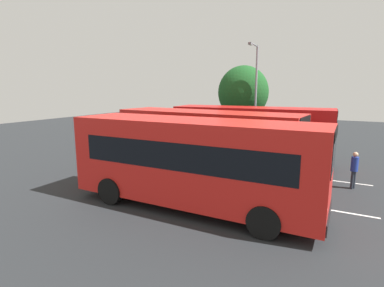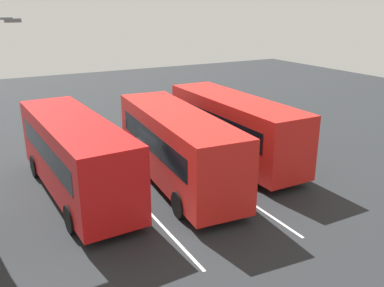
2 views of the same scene
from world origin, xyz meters
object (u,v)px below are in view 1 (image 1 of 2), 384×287
pedestrian (354,167)px  depot_tree (243,93)px  bus_center_right (251,132)px  street_lamp (255,91)px  bus_center_left (206,141)px  bus_far_left (193,160)px

pedestrian → depot_tree: 12.40m
bus_center_right → street_lamp: (-0.91, 3.82, 2.56)m
bus_center_left → depot_tree: size_ratio=1.53×
bus_center_right → pedestrian: 6.64m
bus_far_left → street_lamp: size_ratio=1.26×
pedestrian → street_lamp: (-6.76, 6.85, 3.43)m
bus_center_left → bus_center_right: size_ratio=1.00×
bus_far_left → bus_center_left: bearing=107.8°
bus_far_left → bus_center_right: bearing=91.6°
bus_center_left → depot_tree: depot_tree is taller
bus_center_left → street_lamp: 8.65m
depot_tree → pedestrian: bearing=-46.3°
bus_far_left → pedestrian: bearing=44.2°
bus_center_right → street_lamp: 4.69m
pedestrian → street_lamp: size_ratio=0.23×
bus_far_left → bus_center_right: 8.50m
bus_far_left → depot_tree: size_ratio=1.51×
pedestrian → street_lamp: street_lamp is taller
bus_center_left → bus_center_right: 4.56m
pedestrian → bus_center_left: bearing=42.9°
bus_far_left → bus_center_right: same height
bus_center_right → bus_center_left: bearing=-106.2°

